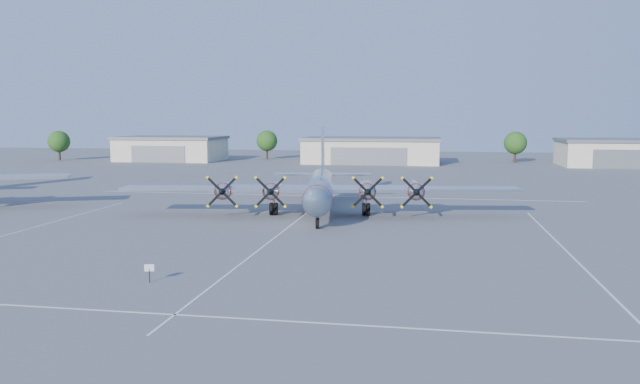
% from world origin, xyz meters
% --- Properties ---
extents(ground, '(260.00, 260.00, 0.00)m').
position_xyz_m(ground, '(0.00, 0.00, 0.00)').
color(ground, '#565658').
rests_on(ground, ground).
extents(parking_lines, '(60.00, 50.08, 0.01)m').
position_xyz_m(parking_lines, '(0.00, -1.75, 0.01)').
color(parking_lines, silver).
rests_on(parking_lines, ground).
extents(hangar_west, '(22.60, 14.60, 5.40)m').
position_xyz_m(hangar_west, '(-45.00, 81.96, 2.71)').
color(hangar_west, beige).
rests_on(hangar_west, ground).
extents(hangar_center, '(28.60, 14.60, 5.40)m').
position_xyz_m(hangar_center, '(0.00, 81.96, 2.71)').
color(hangar_center, beige).
rests_on(hangar_center, ground).
extents(hangar_east, '(20.60, 14.60, 5.40)m').
position_xyz_m(hangar_east, '(48.00, 81.96, 2.71)').
color(hangar_east, beige).
rests_on(hangar_east, ground).
extents(tree_far_west, '(4.80, 4.80, 6.64)m').
position_xyz_m(tree_far_west, '(-70.00, 78.00, 4.22)').
color(tree_far_west, '#382619').
rests_on(tree_far_west, ground).
extents(tree_west, '(4.80, 4.80, 6.64)m').
position_xyz_m(tree_west, '(-25.00, 90.00, 4.22)').
color(tree_west, '#382619').
rests_on(tree_west, ground).
extents(tree_east, '(4.80, 4.80, 6.64)m').
position_xyz_m(tree_east, '(30.00, 88.00, 4.22)').
color(tree_east, '#382619').
rests_on(tree_east, ground).
extents(main_bomber_b29, '(42.24, 31.90, 8.58)m').
position_xyz_m(main_bomber_b29, '(1.30, 11.65, 0.00)').
color(main_bomber_b29, silver).
rests_on(main_bomber_b29, ground).
extents(info_placard, '(0.56, 0.19, 1.09)m').
position_xyz_m(info_placard, '(-3.86, -16.60, 0.76)').
color(info_placard, black).
rests_on(info_placard, ground).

